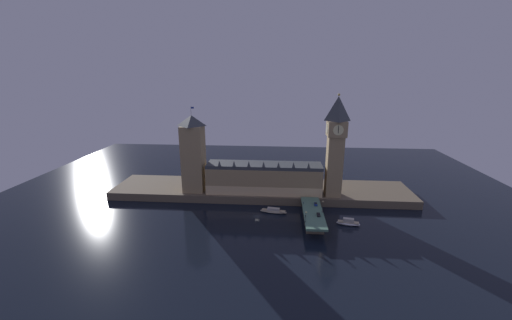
% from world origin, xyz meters
% --- Properties ---
extents(ground_plane, '(400.00, 400.00, 0.00)m').
position_xyz_m(ground_plane, '(0.00, 0.00, 0.00)').
color(ground_plane, black).
extents(embankment, '(220.00, 42.00, 5.65)m').
position_xyz_m(embankment, '(0.00, 39.00, 2.82)').
color(embankment, brown).
rests_on(embankment, ground_plane).
extents(parliament_hall, '(81.36, 19.54, 24.87)m').
position_xyz_m(parliament_hall, '(2.84, 30.09, 16.01)').
color(parliament_hall, '#9E845B').
rests_on(parliament_hall, embankment).
extents(clock_tower, '(12.88, 12.99, 70.19)m').
position_xyz_m(clock_tower, '(51.18, 26.74, 42.78)').
color(clock_tower, '#9E845B').
rests_on(clock_tower, embankment).
extents(victoria_tower, '(15.09, 15.09, 60.92)m').
position_xyz_m(victoria_tower, '(-47.66, 28.90, 33.24)').
color(victoria_tower, '#9E845B').
rests_on(victoria_tower, embankment).
extents(bridge, '(11.93, 46.00, 7.07)m').
position_xyz_m(bridge, '(34.71, -5.00, 4.64)').
color(bridge, '#4C7560').
rests_on(bridge, ground_plane).
extents(car_southbound_lead, '(2.02, 4.63, 1.40)m').
position_xyz_m(car_southbound_lead, '(37.33, -10.72, 7.73)').
color(car_southbound_lead, black).
rests_on(car_southbound_lead, bridge).
extents(car_southbound_trail, '(1.97, 4.71, 1.34)m').
position_xyz_m(car_southbound_trail, '(37.33, 4.92, 7.70)').
color(car_southbound_trail, navy).
rests_on(car_southbound_trail, bridge).
extents(pedestrian_near_rail, '(0.38, 0.38, 1.73)m').
position_xyz_m(pedestrian_near_rail, '(29.46, -13.84, 7.98)').
color(pedestrian_near_rail, black).
rests_on(pedestrian_near_rail, bridge).
extents(pedestrian_mid_walk, '(0.38, 0.38, 1.70)m').
position_xyz_m(pedestrian_mid_walk, '(39.96, -6.98, 7.97)').
color(pedestrian_mid_walk, black).
rests_on(pedestrian_mid_walk, bridge).
extents(pedestrian_far_rail, '(0.38, 0.38, 1.79)m').
position_xyz_m(pedestrian_far_rail, '(29.46, 5.37, 8.02)').
color(pedestrian_far_rail, black).
rests_on(pedestrian_far_rail, bridge).
extents(street_lamp_near, '(1.34, 0.60, 6.49)m').
position_xyz_m(street_lamp_near, '(29.06, -19.72, 11.13)').
color(street_lamp_near, '#2D3333').
rests_on(street_lamp_near, bridge).
extents(street_lamp_mid, '(1.34, 0.60, 7.11)m').
position_xyz_m(street_lamp_mid, '(40.36, -5.00, 11.52)').
color(street_lamp_mid, '#2D3333').
rests_on(street_lamp_mid, bridge).
extents(boat_upstream, '(18.25, 7.06, 3.36)m').
position_xyz_m(boat_upstream, '(10.39, 6.33, 1.23)').
color(boat_upstream, '#B2A893').
rests_on(boat_upstream, ground_plane).
extents(boat_downstream, '(14.38, 6.17, 4.42)m').
position_xyz_m(boat_downstream, '(55.72, -7.74, 1.61)').
color(boat_downstream, white).
rests_on(boat_downstream, ground_plane).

